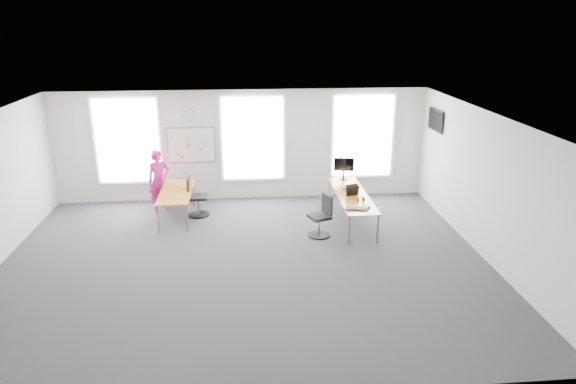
{
  "coord_description": "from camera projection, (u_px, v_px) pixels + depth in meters",
  "views": [
    {
      "loc": [
        0.02,
        -9.56,
        4.83
      ],
      "look_at": [
        1.0,
        1.2,
        1.1
      ],
      "focal_mm": 32.0,
      "sensor_mm": 36.0,
      "label": 1
    }
  ],
  "objects": [
    {
      "name": "chair_left",
      "position": [
        196.0,
        199.0,
        12.95
      ],
      "size": [
        0.54,
        0.54,
        1.02
      ],
      "rotation": [
        0.0,
        0.0,
        1.55
      ],
      "color": "black",
      "rests_on": "ground"
    },
    {
      "name": "mouse",
      "position": [
        369.0,
        207.0,
        11.62
      ],
      "size": [
        0.08,
        0.12,
        0.04
      ],
      "primitive_type": "ellipsoid",
      "rotation": [
        0.0,
        0.0,
        0.05
      ],
      "color": "black",
      "rests_on": "desk_right"
    },
    {
      "name": "desk_right",
      "position": [
        352.0,
        196.0,
        12.56
      ],
      "size": [
        0.75,
        2.83,
        0.69
      ],
      "color": "#C6731A",
      "rests_on": "ground"
    },
    {
      "name": "laptop_sleeve",
      "position": [
        353.0,
        190.0,
        12.41
      ],
      "size": [
        0.34,
        0.28,
        0.27
      ],
      "rotation": [
        0.0,
        0.0,
        0.33
      ],
      "color": "black",
      "rests_on": "desk_right"
    },
    {
      "name": "floor",
      "position": [
        245.0,
        263.0,
        10.58
      ],
      "size": [
        10.0,
        10.0,
        0.0
      ],
      "primitive_type": "plane",
      "color": "#28272C",
      "rests_on": "ground"
    },
    {
      "name": "person",
      "position": [
        159.0,
        180.0,
        13.23
      ],
      "size": [
        0.68,
        0.57,
        1.6
      ],
      "primitive_type": "imported",
      "rotation": [
        0.0,
        0.0,
        0.38
      ],
      "color": "#C11A74",
      "rests_on": "ground"
    },
    {
      "name": "headphones",
      "position": [
        360.0,
        199.0,
        12.05
      ],
      "size": [
        0.17,
        0.09,
        0.1
      ],
      "rotation": [
        0.0,
        0.0,
        -0.3
      ],
      "color": "black",
      "rests_on": "desk_right"
    },
    {
      "name": "tv",
      "position": [
        436.0,
        120.0,
        13.07
      ],
      "size": [
        0.06,
        0.9,
        0.55
      ],
      "primitive_type": "cube",
      "color": "black",
      "rests_on": "wall_right"
    },
    {
      "name": "wall_front",
      "position": [
        246.0,
        301.0,
        6.32
      ],
      "size": [
        10.0,
        0.0,
        10.0
      ],
      "primitive_type": "plane",
      "rotation": [
        -1.57,
        0.0,
        0.0
      ],
      "color": "silver",
      "rests_on": "ground"
    },
    {
      "name": "monitor",
      "position": [
        344.0,
        167.0,
        13.56
      ],
      "size": [
        0.53,
        0.22,
        0.59
      ],
      "rotation": [
        0.0,
        0.0,
        -0.19
      ],
      "color": "black",
      "rests_on": "desk_right"
    },
    {
      "name": "lens_cap",
      "position": [
        365.0,
        205.0,
        11.8
      ],
      "size": [
        0.08,
        0.08,
        0.01
      ],
      "primitive_type": "cylinder",
      "rotation": [
        0.0,
        0.0,
        0.3
      ],
      "color": "black",
      "rests_on": "desk_right"
    },
    {
      "name": "window_right",
      "position": [
        363.0,
        136.0,
        14.04
      ],
      "size": [
        1.6,
        0.06,
        2.2
      ],
      "primitive_type": "cube",
      "color": "white",
      "rests_on": "wall_back"
    },
    {
      "name": "window_left",
      "position": [
        128.0,
        141.0,
        13.5
      ],
      "size": [
        1.6,
        0.06,
        2.2
      ],
      "primitive_type": "cube",
      "color": "white",
      "rests_on": "wall_back"
    },
    {
      "name": "wall_clock",
      "position": [
        189.0,
        115.0,
        13.43
      ],
      "size": [
        0.3,
        0.04,
        0.3
      ],
      "primitive_type": "cylinder",
      "rotation": [
        1.57,
        0.0,
        0.0
      ],
      "color": "gray",
      "rests_on": "wall_back"
    },
    {
      "name": "window_mid",
      "position": [
        253.0,
        138.0,
        13.78
      ],
      "size": [
        1.6,
        0.06,
        2.2
      ],
      "primitive_type": "cube",
      "color": "white",
      "rests_on": "wall_back"
    },
    {
      "name": "chair_right",
      "position": [
        321.0,
        218.0,
        11.77
      ],
      "size": [
        0.57,
        0.57,
        0.97
      ],
      "rotation": [
        0.0,
        0.0,
        -1.2
      ],
      "color": "black",
      "rests_on": "ground"
    },
    {
      "name": "wall_right",
      "position": [
        487.0,
        187.0,
        10.51
      ],
      "size": [
        0.0,
        10.0,
        10.0
      ],
      "primitive_type": "plane",
      "rotation": [
        1.57,
        0.0,
        -1.57
      ],
      "color": "silver",
      "rests_on": "ground"
    },
    {
      "name": "paper_stack",
      "position": [
        347.0,
        188.0,
        12.85
      ],
      "size": [
        0.34,
        0.27,
        0.11
      ],
      "primitive_type": "cube",
      "rotation": [
        0.0,
        0.0,
        0.13
      ],
      "color": "beige",
      "rests_on": "desk_right"
    },
    {
      "name": "desk_left",
      "position": [
        176.0,
        194.0,
        12.7
      ],
      "size": [
        0.78,
        1.95,
        0.71
      ],
      "color": "#C6731A",
      "rests_on": "ground"
    },
    {
      "name": "keyboard",
      "position": [
        356.0,
        209.0,
        11.55
      ],
      "size": [
        0.53,
        0.33,
        0.02
      ],
      "primitive_type": "cube",
      "rotation": [
        0.0,
        0.0,
        -0.32
      ],
      "color": "black",
      "rests_on": "desk_right"
    },
    {
      "name": "whiteboard",
      "position": [
        191.0,
        145.0,
        13.69
      ],
      "size": [
        1.2,
        0.03,
        0.9
      ],
      "primitive_type": "cube",
      "color": "silver",
      "rests_on": "wall_back"
    },
    {
      "name": "wall_back",
      "position": [
        242.0,
        145.0,
        13.85
      ],
      "size": [
        10.0,
        0.0,
        10.0
      ],
      "primitive_type": "plane",
      "rotation": [
        1.57,
        0.0,
        0.0
      ],
      "color": "silver",
      "rests_on": "ground"
    },
    {
      "name": "ceiling",
      "position": [
        241.0,
        119.0,
        9.6
      ],
      "size": [
        10.0,
        10.0,
        0.0
      ],
      "primitive_type": "plane",
      "rotation": [
        3.14,
        0.0,
        0.0
      ],
      "color": "white",
      "rests_on": "ground"
    }
  ]
}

